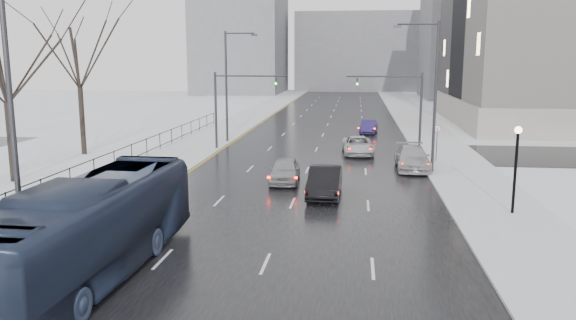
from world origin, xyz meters
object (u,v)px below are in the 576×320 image
at_px(sedan_right_cross, 358,145).
at_px(mast_signal_left, 228,101).
at_px(sedan_right_far, 412,158).
at_px(mast_signal_right, 407,103).
at_px(sedan_right_near, 325,182).
at_px(sedan_center_near, 285,170).
at_px(sedan_right_distant, 369,127).
at_px(bus, 90,229).
at_px(streetlight_l_near, 18,119).
at_px(tree_park_d, 14,183).
at_px(tree_park_e, 85,155).
at_px(lamppost_r_mid, 516,157).
at_px(no_uturn_sign, 437,132).
at_px(streetlight_r_mid, 432,90).
at_px(streetlight_l_far, 229,81).

bearing_deg(sedan_right_cross, mast_signal_left, 170.42).
bearing_deg(sedan_right_far, mast_signal_right, 89.15).
height_order(mast_signal_left, sedan_right_near, mast_signal_left).
bearing_deg(sedan_center_near, sedan_right_distant, 73.48).
xyz_separation_m(bus, sedan_right_distant, (10.39, 39.83, -1.07)).
xyz_separation_m(mast_signal_right, sedan_right_near, (-5.71, -15.24, -3.24)).
bearing_deg(streetlight_l_near, mast_signal_right, 61.04).
xyz_separation_m(tree_park_d, sedan_right_distant, (22.37, 25.81, 0.73)).
bearing_deg(mast_signal_left, sedan_right_cross, -5.31).
height_order(sedan_center_near, sedan_right_cross, sedan_center_near).
relative_size(tree_park_e, sedan_right_distant, 3.24).
xyz_separation_m(streetlight_l_near, mast_signal_left, (0.84, 28.00, -1.51)).
height_order(streetlight_l_near, sedan_right_distant, streetlight_l_near).
bearing_deg(sedan_right_distant, lamppost_r_mid, -70.42).
xyz_separation_m(streetlight_l_near, no_uturn_sign, (17.37, 24.00, -3.32)).
xyz_separation_m(streetlight_r_mid, sedan_right_far, (-0.97, 1.23, -4.78)).
bearing_deg(sedan_center_near, mast_signal_right, 51.81).
xyz_separation_m(tree_park_d, lamppost_r_mid, (28.80, -4.00, 2.94)).
relative_size(mast_signal_left, sedan_right_near, 1.30).
height_order(streetlight_l_near, mast_signal_right, streetlight_l_near).
distance_m(streetlight_l_near, sedan_right_far, 26.64).
relative_size(lamppost_r_mid, sedan_right_cross, 0.84).
relative_size(streetlight_r_mid, bus, 0.79).
distance_m(sedan_center_near, sedan_right_distant, 24.44).
bearing_deg(tree_park_d, streetlight_r_mid, 13.01).
bearing_deg(sedan_right_near, sedan_right_distant, 84.64).
xyz_separation_m(lamppost_r_mid, sedan_right_near, (-9.38, 2.76, -2.08)).
xyz_separation_m(sedan_right_far, sedan_right_distant, (-2.63, 18.58, -0.11)).
height_order(no_uturn_sign, sedan_center_near, no_uturn_sign).
bearing_deg(lamppost_r_mid, sedan_right_distant, 102.17).
bearing_deg(streetlight_l_far, mast_signal_left, -78.13).
xyz_separation_m(bus, sedan_center_near, (4.77, 16.04, -1.00)).
bearing_deg(sedan_right_near, streetlight_r_mid, 48.74).
relative_size(streetlight_l_near, sedan_right_distant, 2.40).
height_order(mast_signal_right, mast_signal_left, same).
distance_m(streetlight_r_mid, sedan_right_distant, 20.72).
bearing_deg(streetlight_l_near, sedan_right_near, 52.52).
distance_m(streetlight_r_mid, sedan_right_cross, 9.74).
relative_size(streetlight_l_near, sedan_right_cross, 1.96).
bearing_deg(mast_signal_right, sedan_right_distant, 103.12).
distance_m(streetlight_r_mid, bus, 24.72).
bearing_deg(tree_park_d, tree_park_e, 92.29).
bearing_deg(bus, mast_signal_left, 94.57).
relative_size(tree_park_e, streetlight_l_far, 1.35).
xyz_separation_m(streetlight_l_far, sedan_right_far, (15.37, -10.77, -4.78)).
relative_size(mast_signal_right, sedan_right_far, 1.19).
relative_size(streetlight_r_mid, no_uturn_sign, 3.70).
distance_m(mast_signal_left, sedan_right_distant, 17.10).
bearing_deg(bus, no_uturn_sign, 59.47).
xyz_separation_m(streetlight_l_near, sedan_right_cross, (11.63, 27.00, -4.87)).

